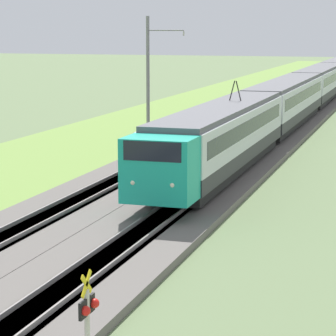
% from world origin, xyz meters
% --- Properties ---
extents(ballast_main, '(240.00, 4.40, 0.30)m').
position_xyz_m(ballast_main, '(50.00, 0.00, 0.15)').
color(ballast_main, '#605B56').
rests_on(ballast_main, ground).
extents(ballast_adjacent, '(240.00, 4.40, 0.30)m').
position_xyz_m(ballast_adjacent, '(50.00, -4.43, 0.15)').
color(ballast_adjacent, '#605B56').
rests_on(ballast_adjacent, ground).
extents(track_main, '(240.00, 1.57, 0.45)m').
position_xyz_m(track_main, '(50.00, 0.00, 0.16)').
color(track_main, '#4C4238').
rests_on(track_main, ground).
extents(track_adjacent, '(240.00, 1.57, 0.45)m').
position_xyz_m(track_adjacent, '(50.00, -4.43, 0.16)').
color(track_adjacent, '#4C4238').
rests_on(track_adjacent, ground).
extents(grass_verge, '(240.00, 13.15, 0.12)m').
position_xyz_m(grass_verge, '(50.00, 5.78, 0.06)').
color(grass_verge, olive).
rests_on(grass_verge, ground).
extents(passenger_train, '(84.84, 2.90, 4.86)m').
position_xyz_m(passenger_train, '(58.28, -4.43, 2.26)').
color(passenger_train, '#19A88E').
rests_on(passenger_train, ground).
extents(crossing_signal_far, '(0.70, 0.23, 3.00)m').
position_xyz_m(crossing_signal_far, '(1.45, -7.84, 1.81)').
color(crossing_signal_far, beige).
rests_on(crossing_signal_far, ground).
extents(catenary_mast_mid, '(0.22, 2.56, 8.41)m').
position_xyz_m(catenary_mast_mid, '(36.43, 2.77, 4.35)').
color(catenary_mast_mid, slate).
rests_on(catenary_mast_mid, ground).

